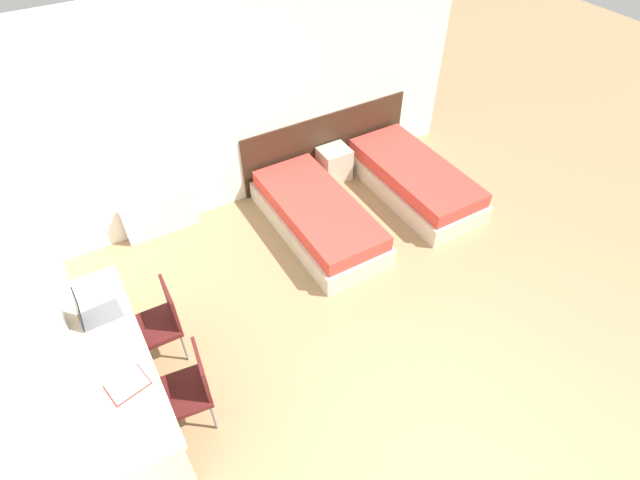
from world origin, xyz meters
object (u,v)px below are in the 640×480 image
(laptop, at_px, (93,313))
(chair_near_notebook, at_px, (189,386))
(chair_near_laptop, at_px, (160,320))
(bed_near_door, at_px, (414,179))
(bed_near_window, at_px, (318,217))
(nightstand, at_px, (334,164))

(laptop, bearing_deg, chair_near_notebook, -63.16)
(chair_near_notebook, bearing_deg, chair_near_laptop, 97.62)
(bed_near_door, bearing_deg, bed_near_window, 180.00)
(bed_near_door, distance_m, chair_near_laptop, 3.70)
(chair_near_laptop, distance_m, laptop, 0.60)
(bed_near_door, height_order, chair_near_laptop, chair_near_laptop)
(bed_near_window, xyz_separation_m, nightstand, (0.74, 0.81, 0.02))
(chair_near_laptop, distance_m, chair_near_notebook, 0.78)
(bed_near_window, height_order, chair_near_laptop, chair_near_laptop)
(bed_near_window, relative_size, bed_near_door, 1.00)
(nightstand, bearing_deg, laptop, -155.57)
(nightstand, distance_m, chair_near_laptop, 3.30)
(chair_near_notebook, bearing_deg, bed_near_door, 31.01)
(bed_near_door, height_order, laptop, laptop)
(chair_near_notebook, distance_m, laptop, 1.04)
(chair_near_laptop, height_order, chair_near_notebook, same)
(chair_near_laptop, relative_size, laptop, 2.51)
(nightstand, relative_size, laptop, 1.34)
(chair_near_notebook, bearing_deg, laptop, 127.16)
(nightstand, bearing_deg, chair_near_laptop, -151.02)
(chair_near_laptop, bearing_deg, laptop, 173.64)
(nightstand, bearing_deg, chair_near_notebook, -140.46)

